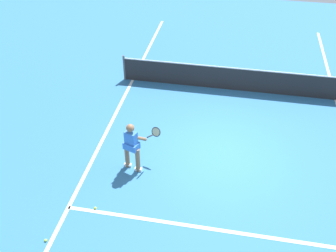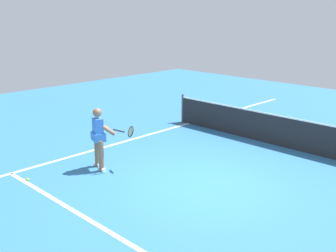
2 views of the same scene
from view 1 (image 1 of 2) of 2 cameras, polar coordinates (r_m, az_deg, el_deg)
name	(u,v)px [view 1 (image 1 of 2)]	position (r m, az deg, el deg)	size (l,w,h in m)	color
ground_plane	(223,154)	(11.91, 7.87, -4.03)	(27.10, 27.10, 0.00)	teal
service_line_marking	(214,229)	(9.97, 6.60, -14.50)	(7.44, 0.10, 0.01)	white
sideline_left_marking	(103,139)	(12.48, -9.35, -1.91)	(0.10, 18.85, 0.01)	white
court_net	(232,79)	(14.63, 9.13, 6.73)	(8.12, 0.08, 0.99)	#4C4C51
tennis_player	(132,145)	(10.85, -5.13, -2.71)	(0.99, 0.87, 1.55)	#8C6647
tennis_ball_near	(46,240)	(10.09, -17.14, -15.39)	(0.07, 0.07, 0.07)	#D1E533
tennis_ball_mid	(95,208)	(10.45, -10.39, -11.50)	(0.07, 0.07, 0.07)	#D1E533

